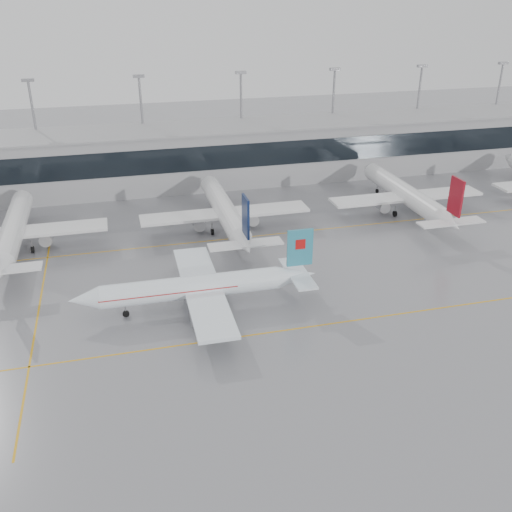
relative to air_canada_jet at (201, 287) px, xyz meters
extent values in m
plane|color=gray|center=(8.53, -8.27, -3.15)|extent=(320.00, 320.00, 0.00)
cube|color=orange|center=(8.53, -8.27, -3.15)|extent=(120.00, 0.25, 0.01)
cube|color=orange|center=(8.53, 21.73, -3.15)|extent=(120.00, 0.25, 0.01)
cube|color=orange|center=(-21.47, 6.73, -3.15)|extent=(0.25, 60.00, 0.01)
cube|color=gray|center=(8.53, 53.73, 2.85)|extent=(180.00, 15.00, 12.00)
cube|color=black|center=(8.53, 46.18, 4.35)|extent=(180.00, 0.20, 5.00)
cube|color=gray|center=(8.53, 53.73, 9.05)|extent=(182.00, 16.00, 0.40)
cylinder|color=gray|center=(-24.47, 59.73, 7.85)|extent=(0.50, 0.50, 22.00)
cube|color=gray|center=(-24.47, 59.73, 19.15)|extent=(2.40, 1.00, 0.60)
cylinder|color=gray|center=(-2.47, 59.73, 7.85)|extent=(0.50, 0.50, 22.00)
cube|color=gray|center=(-2.47, 59.73, 19.15)|extent=(2.40, 1.00, 0.60)
cylinder|color=gray|center=(19.53, 59.73, 7.85)|extent=(0.50, 0.50, 22.00)
cube|color=gray|center=(19.53, 59.73, 19.15)|extent=(2.40, 1.00, 0.60)
cylinder|color=gray|center=(41.53, 59.73, 7.85)|extent=(0.50, 0.50, 22.00)
cube|color=gray|center=(41.53, 59.73, 19.15)|extent=(2.40, 1.00, 0.60)
cylinder|color=gray|center=(63.53, 59.73, 7.85)|extent=(0.50, 0.50, 22.00)
cube|color=gray|center=(63.53, 59.73, 19.15)|extent=(2.40, 1.00, 0.60)
cylinder|color=gray|center=(85.53, 59.73, 7.85)|extent=(0.50, 0.50, 22.00)
cube|color=gray|center=(85.53, 59.73, 19.15)|extent=(2.40, 1.00, 0.60)
cylinder|color=white|center=(-1.32, 0.02, 0.12)|extent=(23.62, 3.40, 3.09)
cone|color=white|center=(-15.11, 0.20, 0.12)|extent=(4.04, 3.15, 3.09)
cone|color=white|center=(13.27, -0.17, 0.12)|extent=(5.64, 3.17, 3.09)
cube|color=white|center=(0.18, 0.00, -0.28)|extent=(5.33, 25.61, 0.45)
cube|color=white|center=(13.47, -0.18, 0.42)|extent=(2.93, 9.86, 0.25)
cube|color=teal|center=(13.67, -0.18, 4.31)|extent=(3.60, 0.40, 5.28)
cylinder|color=#A2A2A8|center=(-0.38, -4.80, -1.78)|extent=(3.63, 2.15, 2.10)
cylinder|color=#A2A2A8|center=(-0.26, 4.80, -1.78)|extent=(3.63, 2.15, 2.10)
cylinder|color=gray|center=(-10.11, 0.13, -2.06)|extent=(0.20, 0.20, 1.28)
cylinder|color=black|center=(-10.11, 0.13, -2.70)|extent=(0.90, 0.31, 0.90)
cylinder|color=gray|center=(1.15, -2.62, -1.96)|extent=(0.24, 0.24, 1.28)
cylinder|color=black|center=(1.15, -2.62, -2.60)|extent=(1.11, 0.46, 1.10)
cylinder|color=gray|center=(1.21, 2.58, -1.96)|extent=(0.24, 0.24, 1.28)
cylinder|color=black|center=(1.21, 2.58, -2.60)|extent=(1.11, 0.46, 1.10)
cube|color=#B70F0F|center=(13.67, -0.18, 4.87)|extent=(1.41, 0.47, 1.40)
cube|color=#B70F0F|center=(-4.32, 0.06, 0.32)|extent=(18.04, 3.36, 0.12)
cylinder|color=silver|center=(-26.47, 26.73, 0.65)|extent=(3.59, 27.36, 3.59)
cone|color=silver|center=(-26.47, 42.41, 0.65)|extent=(3.59, 4.00, 3.59)
cube|color=silver|center=(-26.47, 25.23, 0.25)|extent=(29.64, 5.00, 0.45)
cylinder|color=#A2A2A8|center=(-21.67, 25.73, -1.25)|extent=(2.10, 3.60, 2.10)
cylinder|color=gray|center=(-26.47, 37.41, -1.93)|extent=(0.20, 0.20, 1.56)
cylinder|color=black|center=(-26.47, 37.41, -2.70)|extent=(0.30, 0.90, 0.90)
cylinder|color=gray|center=(-23.87, 24.23, -1.83)|extent=(0.24, 0.24, 1.56)
cylinder|color=black|center=(-23.87, 24.23, -2.60)|extent=(0.45, 1.10, 1.10)
cylinder|color=silver|center=(8.53, 26.73, 0.65)|extent=(3.59, 27.36, 3.59)
cone|color=silver|center=(8.53, 42.41, 0.65)|extent=(3.59, 4.00, 3.59)
cone|color=silver|center=(8.53, 10.25, 0.65)|extent=(3.59, 5.60, 3.59)
cube|color=silver|center=(8.53, 25.23, 0.25)|extent=(29.64, 5.00, 0.45)
cube|color=silver|center=(8.53, 10.05, 0.95)|extent=(11.40, 2.80, 0.25)
cube|color=#0C1A40|center=(8.53, 9.85, 5.50)|extent=(0.35, 3.60, 6.12)
cylinder|color=#A2A2A8|center=(3.73, 25.73, -1.25)|extent=(2.10, 3.60, 2.10)
cylinder|color=#A2A2A8|center=(13.33, 25.73, -1.25)|extent=(2.10, 3.60, 2.10)
cylinder|color=gray|center=(8.53, 37.41, -1.93)|extent=(0.20, 0.20, 1.56)
cylinder|color=black|center=(8.53, 37.41, -2.70)|extent=(0.30, 0.90, 0.90)
cylinder|color=gray|center=(5.93, 24.23, -1.83)|extent=(0.24, 0.24, 1.56)
cylinder|color=black|center=(5.93, 24.23, -2.60)|extent=(0.45, 1.10, 1.10)
cylinder|color=gray|center=(11.13, 24.23, -1.83)|extent=(0.24, 0.24, 1.56)
cylinder|color=black|center=(11.13, 24.23, -2.60)|extent=(0.45, 1.10, 1.10)
cylinder|color=silver|center=(43.53, 26.73, 0.65)|extent=(3.59, 27.36, 3.59)
cone|color=silver|center=(43.53, 42.41, 0.65)|extent=(3.59, 4.00, 3.59)
cone|color=silver|center=(43.53, 10.25, 0.65)|extent=(3.59, 5.60, 3.59)
cube|color=silver|center=(43.53, 25.23, 0.25)|extent=(29.64, 5.00, 0.45)
cube|color=silver|center=(43.53, 10.05, 0.95)|extent=(11.40, 2.80, 0.25)
cube|color=maroon|center=(43.53, 9.85, 5.50)|extent=(0.35, 3.60, 6.12)
cylinder|color=#A2A2A8|center=(38.73, 25.73, -1.25)|extent=(2.10, 3.60, 2.10)
cylinder|color=#A2A2A8|center=(48.33, 25.73, -1.25)|extent=(2.10, 3.60, 2.10)
cylinder|color=gray|center=(43.53, 37.41, -1.93)|extent=(0.20, 0.20, 1.56)
cylinder|color=black|center=(43.53, 37.41, -2.70)|extent=(0.30, 0.90, 0.90)
cylinder|color=gray|center=(40.93, 24.23, -1.83)|extent=(0.24, 0.24, 1.56)
cylinder|color=black|center=(40.93, 24.23, -2.60)|extent=(0.45, 1.10, 1.10)
cylinder|color=gray|center=(46.13, 24.23, -1.83)|extent=(0.24, 0.24, 1.56)
cylinder|color=black|center=(46.13, 24.23, -2.60)|extent=(0.45, 1.10, 1.10)
cone|color=silver|center=(78.53, 42.41, 0.65)|extent=(3.59, 4.00, 3.59)
camera|label=1|loc=(-9.61, -66.56, 36.45)|focal=40.00mm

